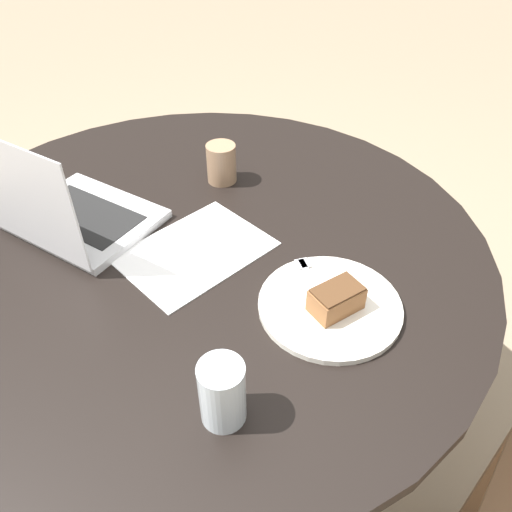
% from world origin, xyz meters
% --- Properties ---
extents(ground_plane, '(12.00, 12.00, 0.00)m').
position_xyz_m(ground_plane, '(0.00, 0.00, 0.00)').
color(ground_plane, gray).
extents(dining_table, '(1.26, 1.26, 0.76)m').
position_xyz_m(dining_table, '(0.00, 0.00, 0.62)').
color(dining_table, black).
rests_on(dining_table, ground_plane).
extents(paper_document, '(0.36, 0.34, 0.00)m').
position_xyz_m(paper_document, '(0.00, -0.04, 0.76)').
color(paper_document, white).
rests_on(paper_document, dining_table).
extents(plate, '(0.26, 0.26, 0.01)m').
position_xyz_m(plate, '(0.22, -0.25, 0.76)').
color(plate, silver).
rests_on(plate, dining_table).
extents(cake_slice, '(0.11, 0.09, 0.05)m').
position_xyz_m(cake_slice, '(0.23, -0.26, 0.79)').
color(cake_slice, brown).
rests_on(cake_slice, plate).
extents(fork, '(0.03, 0.17, 0.00)m').
position_xyz_m(fork, '(0.21, -0.19, 0.77)').
color(fork, silver).
rests_on(fork, plate).
extents(coffee_glass, '(0.07, 0.07, 0.10)m').
position_xyz_m(coffee_glass, '(0.10, 0.22, 0.80)').
color(coffee_glass, '#997556').
rests_on(coffee_glass, dining_table).
extents(water_glass, '(0.07, 0.07, 0.11)m').
position_xyz_m(water_glass, '(-0.00, -0.43, 0.81)').
color(water_glass, silver).
rests_on(water_glass, dining_table).
extents(laptop, '(0.39, 0.38, 0.26)m').
position_xyz_m(laptop, '(-0.25, 0.09, 0.80)').
color(laptop, silver).
rests_on(laptop, dining_table).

